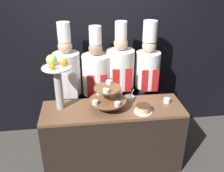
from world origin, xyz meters
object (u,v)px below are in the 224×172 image
object	(u,v)px
cup_white	(167,100)
chef_right	(147,78)
cake_round	(143,109)
serving_bowl_far	(129,98)
chef_left	(68,82)
tiered_stand	(108,97)
fruit_pedestal	(57,76)
chef_center_left	(97,84)
chef_center_right	(120,80)

from	to	relation	value
cup_white	chef_right	distance (m)	0.57
cake_round	serving_bowl_far	distance (m)	0.33
chef_left	chef_right	bearing A→B (deg)	0.01
chef_right	cup_white	bearing A→B (deg)	-77.22
tiered_stand	chef_right	world-z (taller)	chef_right
fruit_pedestal	cake_round	xyz separation A→B (m)	(0.99, -0.23, -0.38)
cake_round	chef_right	distance (m)	0.77
fruit_pedestal	cup_white	bearing A→B (deg)	-1.81
chef_center_left	chef_right	world-z (taller)	chef_right
tiered_stand	serving_bowl_far	size ratio (longest dim) A/B	2.92
serving_bowl_far	chef_center_right	xyz separation A→B (m)	(-0.06, 0.42, 0.08)
chef_left	serving_bowl_far	bearing A→B (deg)	-27.68
cup_white	chef_right	xyz separation A→B (m)	(-0.12, 0.55, 0.09)
chef_left	fruit_pedestal	bearing A→B (deg)	-99.72
serving_bowl_far	chef_left	bearing A→B (deg)	152.32
serving_bowl_far	chef_center_right	distance (m)	0.43
tiered_stand	serving_bowl_far	bearing A→B (deg)	30.45
serving_bowl_far	chef_right	world-z (taller)	chef_right
tiered_stand	cup_white	world-z (taller)	tiered_stand
cake_round	cup_white	world-z (taller)	cake_round
cake_round	chef_right	size ratio (longest dim) A/B	0.12
tiered_stand	chef_center_right	world-z (taller)	chef_center_right
tiered_stand	fruit_pedestal	xyz separation A→B (m)	(-0.58, 0.09, 0.26)
cup_white	cake_round	bearing A→B (deg)	-152.03
chef_center_left	chef_right	size ratio (longest dim) A/B	0.97
chef_right	chef_center_left	bearing A→B (deg)	-179.99
fruit_pedestal	chef_left	size ratio (longest dim) A/B	0.37
serving_bowl_far	chef_center_left	xyz separation A→B (m)	(-0.40, 0.42, 0.03)
chef_left	tiered_stand	bearing A→B (deg)	-50.26
cake_round	chef_right	xyz separation A→B (m)	(0.23, 0.73, 0.07)
cake_round	chef_center_left	distance (m)	0.89
fruit_pedestal	chef_right	size ratio (longest dim) A/B	0.37
fruit_pedestal	chef_center_right	xyz separation A→B (m)	(0.83, 0.50, -0.32)
chef_center_right	fruit_pedestal	bearing A→B (deg)	-148.66
tiered_stand	chef_right	xyz separation A→B (m)	(0.64, 0.60, -0.04)
cup_white	serving_bowl_far	distance (m)	0.48
cake_round	cup_white	size ratio (longest dim) A/B	2.63
fruit_pedestal	chef_right	bearing A→B (deg)	22.43
tiered_stand	fruit_pedestal	distance (m)	0.64
tiered_stand	serving_bowl_far	world-z (taller)	tiered_stand
serving_bowl_far	chef_right	bearing A→B (deg)	51.12
chef_center_left	fruit_pedestal	bearing A→B (deg)	-134.09
chef_center_right	chef_right	xyz separation A→B (m)	(0.39, 0.00, 0.01)
chef_center_left	chef_right	distance (m)	0.73
chef_center_left	chef_right	xyz separation A→B (m)	(0.73, 0.00, 0.05)
fruit_pedestal	chef_center_left	xyz separation A→B (m)	(0.49, 0.50, -0.36)
cake_round	chef_right	bearing A→B (deg)	72.56
chef_center_left	chef_right	bearing A→B (deg)	0.01
fruit_pedestal	serving_bowl_far	world-z (taller)	fruit_pedestal
fruit_pedestal	chef_center_left	world-z (taller)	chef_center_left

